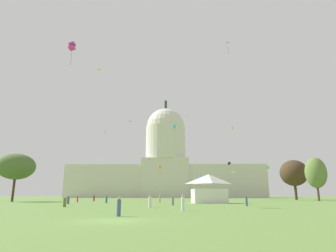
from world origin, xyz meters
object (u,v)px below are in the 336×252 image
Objects in this scene: person_denim_front_right at (119,207)px; kite_red_high at (228,45)px; tree_east_mid at (316,173)px; kite_green_high at (130,122)px; tree_west_near at (16,167)px; kite_pink_mid at (140,147)px; person_white_back_center at (150,202)px; person_tan_aisle_center at (160,199)px; event_tent at (209,189)px; kite_lime_low at (268,169)px; person_red_edge_east at (78,199)px; person_denim_mid_right at (246,201)px; person_maroon_mid_left at (94,198)px; kite_yellow_high at (98,69)px; kite_black_low at (229,163)px; kite_red_mid at (105,132)px; kite_blue_low at (200,177)px; kite_turquoise_mid at (149,159)px; tree_east_far at (294,173)px; kite_orange_low at (160,167)px; kite_cyan_mid at (174,126)px; kite_violet_high at (186,117)px; kite_gold_mid at (232,128)px; person_white_lawn_far_left at (183,203)px; person_teal_near_tent at (106,200)px; person_olive_near_tree_west at (65,202)px; kite_white_low at (233,173)px; capitol_building at (166,167)px; person_denim_lawn_far_right at (68,200)px; kite_magenta_mid at (72,46)px.

kite_red_high reaches higher than person_denim_front_right.
tree_east_mid is 83.84m from kite_green_high.
kite_pink_mid is at bearing 76.90° from tree_west_near.
person_tan_aisle_center is at bearing 30.10° from person_white_back_center.
event_tent is 0.58× the size of tree_west_near.
person_red_edge_east is at bearing -81.32° from kite_lime_low.
person_denim_mid_right is 100.04m from kite_green_high.
kite_yellow_high reaches higher than person_maroon_mid_left.
kite_black_low is 55.13m from kite_red_mid.
kite_green_high is (20.46, 59.00, 26.92)m from tree_west_near.
kite_blue_low is 1.16× the size of kite_turquoise_mid.
tree_west_near is at bearing 78.32° from person_white_back_center.
tree_east_far reaches higher than kite_orange_low.
event_tent is at bearing -144.97° from tree_east_mid.
kite_red_high is 61.89m from kite_red_mid.
tree_west_near is 56.28m from kite_cyan_mid.
person_white_back_center is at bearing -101.38° from person_tan_aisle_center.
tree_east_far is 10.73× the size of kite_black_low.
kite_violet_high is (20.39, -15.54, 20.13)m from kite_turquoise_mid.
tree_east_mid is 3.85× the size of kite_gold_mid.
kite_lime_low is (61.13, 24.82, -30.58)m from kite_yellow_high.
kite_lime_low reaches higher than person_white_lawn_far_left.
person_denim_front_right reaches higher than person_teal_near_tent.
person_olive_near_tree_west is 84.56m from kite_red_mid.
person_maroon_mid_left is 91.50m from kite_pink_mid.
tree_west_near is 51.01m from kite_red_mid.
kite_white_low is 0.78× the size of kite_orange_low.
kite_green_high is at bearing -176.54° from kite_red_mid.
person_denim_front_right is 0.55× the size of kite_pink_mid.
tree_east_mid is at bearing -110.21° from kite_blue_low.
capitol_building is at bearing 105.54° from person_denim_mid_right.
kite_blue_low is at bearing 19.90° from person_white_back_center.
tree_east_mid is 69.09m from person_denim_lawn_far_right.
person_teal_near_tent is 0.54× the size of kite_pink_mid.
person_teal_near_tent is at bearing -126.09° from kite_green_high.
kite_orange_low reaches higher than event_tent.
tree_west_near is 3.30× the size of kite_green_high.
kite_pink_mid is 12.57m from kite_turquoise_mid.
kite_gold_mid is at bearing 105.84° from tree_east_mid.
kite_violet_high reaches higher than kite_magenta_mid.
kite_green_high reaches higher than kite_black_low.
person_white_back_center is 12.47m from person_olive_near_tree_west.
person_denim_lawn_far_right is 0.34× the size of kite_magenta_mid.
kite_cyan_mid reaches higher than kite_lime_low.
person_maroon_mid_left is 57.68m from kite_white_low.
kite_magenta_mid is (-25.93, -93.70, -11.41)m from kite_violet_high.
tree_east_mid reaches higher than person_red_edge_east.
person_tan_aisle_center is 22.73m from person_maroon_mid_left.
kite_violet_high is at bearing -171.01° from person_olive_near_tree_west.
kite_violet_high is (-5.11, 97.75, 40.58)m from person_denim_mid_right.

